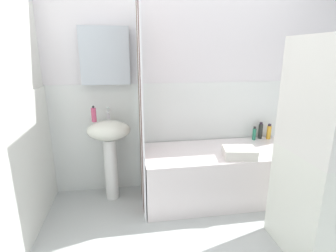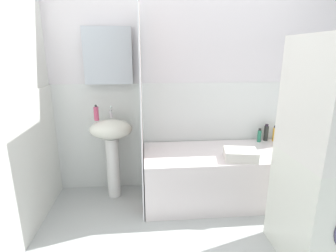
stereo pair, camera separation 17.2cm
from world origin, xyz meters
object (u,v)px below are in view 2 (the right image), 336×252
object	(u,v)px
conditioner_bottle	(275,134)
lotion_bottle	(266,133)
bathtub	(220,175)
towel_folded	(240,155)
body_wash_bottle	(259,136)
sink	(112,141)
soap_dispenser	(96,113)

from	to	relation	value
conditioner_bottle	lotion_bottle	xyz separation A→B (m)	(-0.09, 0.03, 0.01)
bathtub	towel_folded	distance (m)	0.40
lotion_bottle	body_wash_bottle	world-z (taller)	lotion_bottle
sink	bathtub	distance (m)	1.20
conditioner_bottle	body_wash_bottle	distance (m)	0.19
bathtub	soap_dispenser	bearing A→B (deg)	173.15
bathtub	lotion_bottle	xyz separation A→B (m)	(0.61, 0.30, 0.36)
soap_dispenser	body_wash_bottle	size ratio (longest dim) A/B	1.03
conditioner_bottle	lotion_bottle	distance (m)	0.10
body_wash_bottle	conditioner_bottle	bearing A→B (deg)	1.83
bathtub	conditioner_bottle	bearing A→B (deg)	21.11
soap_dispenser	conditioner_bottle	xyz separation A→B (m)	(1.96, 0.12, -0.31)
sink	soap_dispenser	distance (m)	0.33
bathtub	towel_folded	bearing A→B (deg)	-60.97
towel_folded	conditioner_bottle	bearing A→B (deg)	39.91
bathtub	conditioner_bottle	distance (m)	0.83
sink	lotion_bottle	xyz separation A→B (m)	(1.74, 0.14, -0.00)
conditioner_bottle	body_wash_bottle	size ratio (longest dim) A/B	1.14
bathtub	towel_folded	xyz separation A→B (m)	(0.12, -0.21, 0.32)
lotion_bottle	sink	bearing A→B (deg)	-175.54
lotion_bottle	body_wash_bottle	bearing A→B (deg)	-159.36
soap_dispenser	sink	bearing A→B (deg)	4.81
soap_dispenser	towel_folded	world-z (taller)	soap_dispenser
sink	soap_dispenser	xyz separation A→B (m)	(-0.13, -0.01, 0.30)
conditioner_bottle	soap_dispenser	bearing A→B (deg)	-176.59
soap_dispenser	bathtub	xyz separation A→B (m)	(1.27, -0.15, -0.66)
soap_dispenser	body_wash_bottle	distance (m)	1.81
soap_dispenser	conditioner_bottle	world-z (taller)	soap_dispenser
bathtub	body_wash_bottle	distance (m)	0.67
sink	soap_dispenser	world-z (taller)	soap_dispenser
sink	lotion_bottle	bearing A→B (deg)	4.46
lotion_bottle	body_wash_bottle	size ratio (longest dim) A/B	1.24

